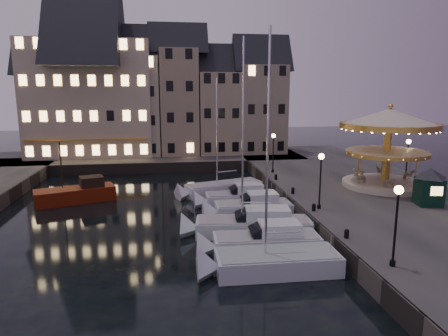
{
  "coord_description": "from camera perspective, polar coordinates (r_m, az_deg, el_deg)",
  "views": [
    {
      "loc": [
        -3.79,
        -26.41,
        10.01
      ],
      "look_at": [
        1.0,
        8.0,
        3.2
      ],
      "focal_mm": 32.0,
      "sensor_mm": 36.0,
      "label": 1
    }
  ],
  "objects": [
    {
      "name": "streetlamp_d",
      "position": [
        41.44,
        24.74,
        1.75
      ],
      "size": [
        0.44,
        0.44,
        4.17
      ],
      "color": "black",
      "rests_on": "quay_east"
    },
    {
      "name": "motorboat_d",
      "position": [
        32.25,
        3.49,
        -5.82
      ],
      "size": [
        7.12,
        2.38,
        2.15
      ],
      "color": "silver",
      "rests_on": "ground"
    },
    {
      "name": "ticket_kiosk",
      "position": [
        34.27,
        27.35,
        -1.55
      ],
      "size": [
        2.79,
        2.79,
        3.27
      ],
      "color": "black",
      "rests_on": "quay_east"
    },
    {
      "name": "motorboat_c",
      "position": [
        28.3,
        3.41,
        -8.18
      ],
      "size": [
        9.15,
        3.45,
        12.09
      ],
      "color": "silver",
      "rests_on": "ground"
    },
    {
      "name": "townhouse_nf",
      "position": [
        57.93,
        5.16,
        9.33
      ],
      "size": [
        6.82,
        8.0,
        13.8
      ],
      "color": "gray",
      "rests_on": "quay_north"
    },
    {
      "name": "streetlamp_c",
      "position": [
        42.78,
        7.05,
        2.95
      ],
      "size": [
        0.44,
        0.44,
        4.17
      ],
      "color": "black",
      "rests_on": "quay_east"
    },
    {
      "name": "motorboat_e",
      "position": [
        35.13,
        1.76,
        -4.39
      ],
      "size": [
        7.16,
        2.08,
        2.15
      ],
      "color": "silver",
      "rests_on": "ground"
    },
    {
      "name": "quaywall_e",
      "position": [
        35.13,
        8.59,
        -4.49
      ],
      "size": [
        0.15,
        44.0,
        1.3
      ],
      "primitive_type": "cube",
      "color": "#47423A",
      "rests_on": "ground"
    },
    {
      "name": "quaywall_n",
      "position": [
        49.36,
        -10.34,
        -0.02
      ],
      "size": [
        48.0,
        0.15,
        1.3
      ],
      "primitive_type": "cube",
      "color": "#47423A",
      "rests_on": "ground"
    },
    {
      "name": "motorboat_f",
      "position": [
        38.79,
        -0.78,
        -3.06
      ],
      "size": [
        8.47,
        4.6,
        11.35
      ],
      "color": "silver",
      "rests_on": "ground"
    },
    {
      "name": "bollard_a",
      "position": [
        25.24,
        17.11,
        -8.88
      ],
      "size": [
        0.3,
        0.3,
        0.57
      ],
      "color": "black",
      "rests_on": "quay_east"
    },
    {
      "name": "townhouse_na",
      "position": [
        58.6,
        -23.71,
        7.98
      ],
      "size": [
        5.5,
        8.0,
        12.8
      ],
      "color": "gray",
      "rests_on": "quay_north"
    },
    {
      "name": "motorboat_b",
      "position": [
        25.42,
        5.15,
        -10.59
      ],
      "size": [
        7.67,
        2.45,
        2.15
      ],
      "color": "silver",
      "rests_on": "ground"
    },
    {
      "name": "bollard_d",
      "position": [
        39.73,
        7.43,
        -1.22
      ],
      "size": [
        0.3,
        0.3,
        0.57
      ],
      "color": "black",
      "rests_on": "quay_east"
    },
    {
      "name": "streetlamp_b",
      "position": [
        30.13,
        13.64,
        -0.7
      ],
      "size": [
        0.44,
        0.44,
        4.17
      ],
      "color": "black",
      "rests_on": "quay_east"
    },
    {
      "name": "townhouse_nc",
      "position": [
        56.58,
        -12.36,
        9.59
      ],
      "size": [
        6.82,
        8.0,
        14.8
      ],
      "color": "#A9A386",
      "rests_on": "quay_north"
    },
    {
      "name": "bollard_c",
      "position": [
        34.6,
        9.82,
        -3.14
      ],
      "size": [
        0.3,
        0.3,
        0.57
      ],
      "color": "black",
      "rests_on": "quay_east"
    },
    {
      "name": "hotel_corner",
      "position": [
        57.33,
        -18.49,
        10.3
      ],
      "size": [
        17.6,
        9.0,
        16.8
      ],
      "color": "#C1B499",
      "rests_on": "quay_north"
    },
    {
      "name": "carousel",
      "position": [
        38.71,
        22.45,
        4.69
      ],
      "size": [
        8.6,
        8.6,
        7.52
      ],
      "color": "beige",
      "rests_on": "quay_east"
    },
    {
      "name": "quay_east",
      "position": [
        38.14,
        20.22,
        -3.82
      ],
      "size": [
        16.0,
        56.0,
        1.3
      ],
      "primitive_type": "cube",
      "color": "#474442",
      "rests_on": "ground"
    },
    {
      "name": "red_fishing_boat",
      "position": [
        38.73,
        -20.24,
        -3.54
      ],
      "size": [
        7.26,
        4.59,
        5.76
      ],
      "color": "#641907",
      "rests_on": "ground"
    },
    {
      "name": "bollard_b",
      "position": [
        30.05,
        12.71,
        -5.44
      ],
      "size": [
        0.3,
        0.3,
        0.57
      ],
      "color": "black",
      "rests_on": "quay_east"
    },
    {
      "name": "townhouse_nb",
      "position": [
        57.36,
        -18.45,
        8.8
      ],
      "size": [
        6.16,
        8.0,
        13.8
      ],
      "color": "slate",
      "rests_on": "quay_north"
    },
    {
      "name": "townhouse_nd",
      "position": [
        56.44,
        -6.46,
        10.28
      ],
      "size": [
        5.5,
        8.0,
        15.8
      ],
      "color": "gray",
      "rests_on": "quay_north"
    },
    {
      "name": "townhouse_ne",
      "position": [
        56.89,
        -0.87,
        8.84
      ],
      "size": [
        6.16,
        8.0,
        12.8
      ],
      "color": "gray",
      "rests_on": "quay_north"
    },
    {
      "name": "streetlamp_a",
      "position": [
        21.44,
        23.45,
        -6.08
      ],
      "size": [
        0.44,
        0.44,
        4.17
      ],
      "color": "black",
      "rests_on": "quay_east"
    },
    {
      "name": "ground",
      "position": [
        28.5,
        0.23,
        -9.47
      ],
      "size": [
        160.0,
        160.0,
        0.0
      ],
      "primitive_type": "plane",
      "color": "black",
      "rests_on": "ground"
    },
    {
      "name": "motorboat_a",
      "position": [
        22.93,
        6.17,
        -13.37
      ],
      "size": [
        7.92,
        2.72,
        13.29
      ],
      "color": "silver",
      "rests_on": "ground"
    },
    {
      "name": "quay_north",
      "position": [
        55.37,
        -12.17,
        1.11
      ],
      "size": [
        44.0,
        12.0,
        1.3
      ],
      "primitive_type": "cube",
      "color": "#474442",
      "rests_on": "ground"
    }
  ]
}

